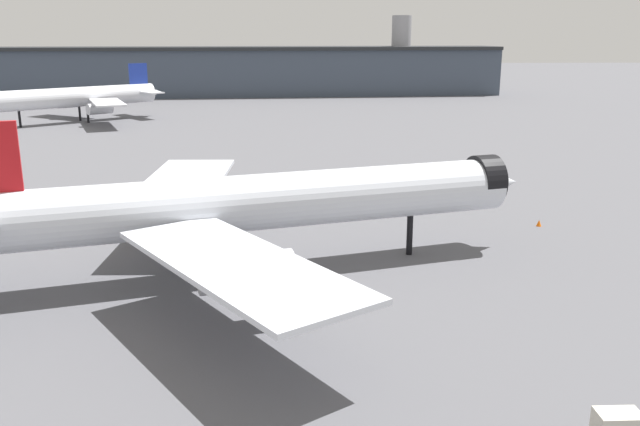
{
  "coord_description": "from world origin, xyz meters",
  "views": [
    {
      "loc": [
        3.42,
        -57.48,
        21.47
      ],
      "look_at": [
        5.69,
        2.76,
        5.12
      ],
      "focal_mm": 37.23,
      "sensor_mm": 36.0,
      "label": 1
    }
  ],
  "objects_px": {
    "airliner_far_taxiway": "(75,98)",
    "airliner_near_gate": "(243,205)",
    "baggage_tug_wing": "(360,183)",
    "traffic_cone_near_nose": "(539,223)"
  },
  "relations": [
    {
      "from": "airliner_far_taxiway",
      "to": "traffic_cone_near_nose",
      "type": "xyz_separation_m",
      "value": [
        82.42,
        -95.44,
        -5.78
      ]
    },
    {
      "from": "baggage_tug_wing",
      "to": "traffic_cone_near_nose",
      "type": "bearing_deg",
      "value": -111.21
    },
    {
      "from": "baggage_tug_wing",
      "to": "airliner_near_gate",
      "type": "bearing_deg",
      "value": -178.61
    },
    {
      "from": "airliner_far_taxiway",
      "to": "airliner_near_gate",
      "type": "bearing_deg",
      "value": 74.97
    },
    {
      "from": "airliner_near_gate",
      "to": "baggage_tug_wing",
      "type": "bearing_deg",
      "value": 50.92
    },
    {
      "from": "airliner_near_gate",
      "to": "airliner_far_taxiway",
      "type": "height_order",
      "value": "airliner_near_gate"
    },
    {
      "from": "airliner_near_gate",
      "to": "baggage_tug_wing",
      "type": "distance_m",
      "value": 36.49
    },
    {
      "from": "airliner_near_gate",
      "to": "traffic_cone_near_nose",
      "type": "bearing_deg",
      "value": 7.06
    },
    {
      "from": "airliner_far_taxiway",
      "to": "traffic_cone_near_nose",
      "type": "bearing_deg",
      "value": 91.43
    },
    {
      "from": "airliner_far_taxiway",
      "to": "traffic_cone_near_nose",
      "type": "relative_size",
      "value": 54.75
    }
  ]
}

